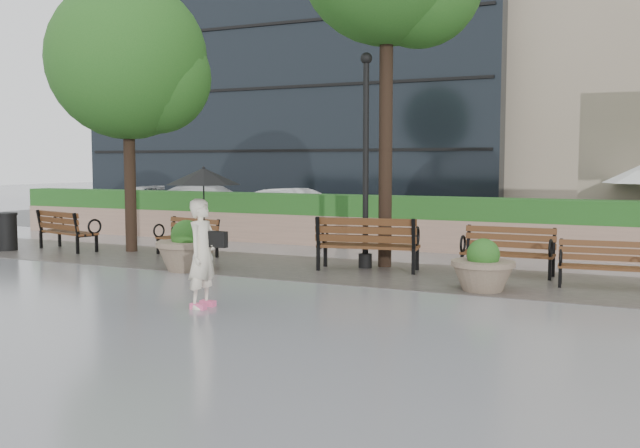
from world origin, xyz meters
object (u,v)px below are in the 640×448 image
at_px(planter_left, 187,251).
at_px(pedestrian, 203,223).
at_px(bench_1, 187,245).
at_px(bench_3, 507,262).
at_px(planter_right, 483,271).
at_px(car_right, 297,210).
at_px(trash_bin, 7,233).
at_px(lamppost, 366,174).
at_px(car_left, 213,206).
at_px(bench_2, 368,255).
at_px(bench_0, 68,239).
at_px(bench_4, 604,275).

xyz_separation_m(planter_left, pedestrian, (2.43, -2.93, 0.88)).
xyz_separation_m(bench_1, bench_3, (7.39, 0.26, 0.02)).
xyz_separation_m(planter_right, car_right, (-7.65, 7.95, 0.33)).
bearing_deg(car_right, planter_left, -158.04).
xyz_separation_m(trash_bin, car_right, (4.38, 7.42, 0.23)).
distance_m(bench_3, car_right, 9.85).
distance_m(lamppost, car_right, 8.07).
relative_size(bench_1, car_left, 0.35).
height_order(bench_1, planter_left, planter_left).
distance_m(bench_3, planter_right, 1.86).
height_order(bench_1, pedestrian, pedestrian).
xyz_separation_m(bench_2, car_right, (-5.02, 6.67, 0.36)).
bearing_deg(bench_2, car_left, -49.86).
relative_size(car_right, pedestrian, 1.96).
height_order(bench_0, car_left, car_left).
relative_size(trash_bin, pedestrian, 0.42).
relative_size(bench_3, bench_4, 1.11).
distance_m(trash_bin, car_right, 8.62).
height_order(car_left, pedestrian, pedestrian).
relative_size(bench_2, bench_3, 1.22).
distance_m(lamppost, pedestrian, 4.91).
relative_size(bench_0, lamppost, 0.44).
xyz_separation_m(bench_2, bench_4, (4.50, -0.14, -0.08)).
relative_size(bench_4, pedestrian, 0.75).
height_order(trash_bin, car_right, car_right).
bearing_deg(bench_2, bench_0, -9.41).
relative_size(bench_3, trash_bin, 1.95).
bearing_deg(lamppost, planter_right, -29.89).
bearing_deg(pedestrian, bench_1, 37.30).
distance_m(lamppost, car_left, 10.88).
distance_m(bench_4, lamppost, 5.01).
xyz_separation_m(bench_1, bench_2, (4.69, -0.31, 0.06)).
bearing_deg(bench_0, planter_right, -171.12).
distance_m(bench_0, trash_bin, 1.52).
xyz_separation_m(bench_0, bench_1, (3.36, 0.38, -0.03)).
distance_m(bench_1, planter_right, 7.49).
bearing_deg(pedestrian, bench_3, -36.60).
relative_size(bench_2, planter_right, 1.98).
xyz_separation_m(bench_0, planter_left, (4.69, -1.48, 0.11)).
bearing_deg(bench_1, car_left, 132.91).
relative_size(planter_left, car_left, 0.25).
distance_m(bench_3, pedestrian, 6.29).
bearing_deg(bench_4, planter_right, -153.49).
xyz_separation_m(bench_1, planter_left, (1.34, -1.86, 0.14)).
bearing_deg(lamppost, bench_3, 4.66).
bearing_deg(car_left, bench_1, -164.65).
height_order(bench_2, planter_right, bench_2).
height_order(planter_right, trash_bin, planter_right).
xyz_separation_m(bench_3, car_right, (-7.72, 6.10, 0.40)).
bearing_deg(pedestrian, planter_right, -48.99).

